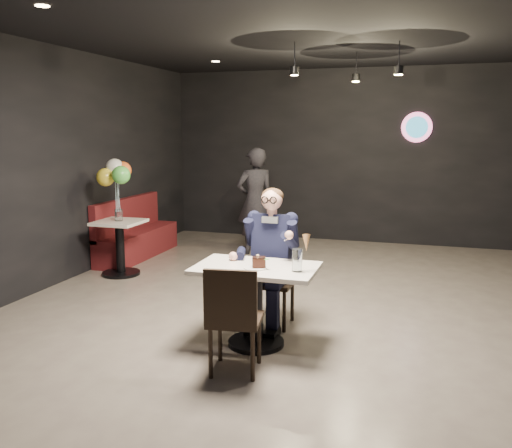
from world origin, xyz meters
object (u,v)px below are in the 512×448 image
(chair_near, at_px, (235,317))
(main_table, at_px, (256,306))
(booth_bench, at_px, (137,228))
(side_table, at_px, (120,248))
(seated_man, at_px, (272,256))
(balloon_vase, at_px, (119,215))
(chair_far, at_px, (272,281))
(passerby, at_px, (255,201))
(sundae_glass, at_px, (297,260))

(chair_near, bearing_deg, main_table, 81.70)
(booth_bench, bearing_deg, chair_near, -50.24)
(side_table, bearing_deg, booth_bench, 106.70)
(chair_near, bearing_deg, seated_man, 81.70)
(main_table, height_order, balloon_vase, balloon_vase)
(booth_bench, xyz_separation_m, balloon_vase, (0.30, -1.00, 0.37))
(chair_far, bearing_deg, balloon_vase, 153.60)
(chair_near, height_order, side_table, chair_near)
(chair_far, relative_size, side_table, 1.24)
(passerby, bearing_deg, balloon_vase, 18.20)
(chair_far, xyz_separation_m, side_table, (-2.49, 1.24, -0.09))
(seated_man, distance_m, balloon_vase, 2.79)
(main_table, relative_size, balloon_vase, 6.97)
(main_table, xyz_separation_m, chair_near, (0.00, -0.57, 0.09))
(main_table, height_order, booth_bench, booth_bench)
(seated_man, relative_size, booth_bench, 0.78)
(balloon_vase, bearing_deg, booth_bench, 106.70)
(balloon_vase, bearing_deg, passerby, 53.03)
(seated_man, xyz_separation_m, sundae_glass, (0.39, -0.62, 0.13))
(sundae_glass, bearing_deg, seated_man, 122.47)
(main_table, bearing_deg, side_table, 144.36)
(sundae_glass, bearing_deg, main_table, 170.07)
(passerby, bearing_deg, booth_bench, -8.84)
(chair_far, bearing_deg, chair_near, -90.00)
(seated_man, distance_m, booth_bench, 3.59)
(seated_man, height_order, balloon_vase, seated_man)
(chair_far, xyz_separation_m, passerby, (-1.13, 3.05, 0.38))
(main_table, xyz_separation_m, passerby, (-1.13, 3.60, 0.47))
(main_table, bearing_deg, sundae_glass, -9.93)
(chair_far, distance_m, chair_near, 1.12)
(booth_bench, bearing_deg, sundae_glass, -41.87)
(sundae_glass, height_order, balloon_vase, sundae_glass)
(balloon_vase, bearing_deg, main_table, -35.64)
(booth_bench, height_order, balloon_vase, booth_bench)
(seated_man, bearing_deg, sundae_glass, -57.53)
(chair_far, xyz_separation_m, balloon_vase, (-2.49, 1.24, 0.37))
(seated_man, bearing_deg, side_table, 153.60)
(seated_man, bearing_deg, passerby, 110.34)
(side_table, bearing_deg, main_table, -35.64)
(main_table, relative_size, side_table, 1.49)
(chair_far, xyz_separation_m, sundae_glass, (0.39, -0.62, 0.39))
(main_table, bearing_deg, booth_bench, 135.06)
(side_table, xyz_separation_m, balloon_vase, (0.00, 0.00, 0.46))
(chair_near, height_order, seated_man, seated_man)
(main_table, bearing_deg, seated_man, 90.00)
(side_table, height_order, balloon_vase, balloon_vase)
(chair_far, bearing_deg, passerby, 110.34)
(chair_near, bearing_deg, passerby, 96.87)
(balloon_vase, bearing_deg, chair_far, -26.40)
(main_table, bearing_deg, balloon_vase, 144.36)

